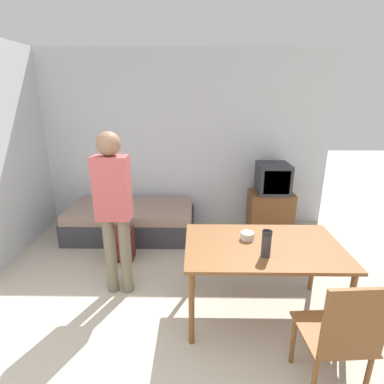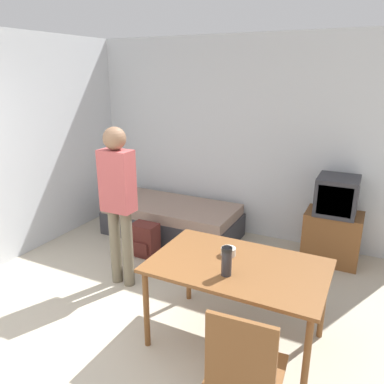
% 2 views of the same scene
% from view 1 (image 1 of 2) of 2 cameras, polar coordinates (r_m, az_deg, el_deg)
% --- Properties ---
extents(wall_back, '(4.94, 0.06, 2.70)m').
position_cam_1_polar(wall_back, '(4.78, -4.07, 9.71)').
color(wall_back, silver).
rests_on(wall_back, ground_plane).
extents(daybed, '(1.87, 0.91, 0.46)m').
position_cam_1_polar(daybed, '(4.63, -11.41, -5.38)').
color(daybed, '#333338').
rests_on(daybed, ground_plane).
extents(tv, '(0.65, 0.49, 1.07)m').
position_cam_1_polar(tv, '(4.75, 14.81, -1.45)').
color(tv, brown).
rests_on(tv, ground_plane).
extents(dining_table, '(1.42, 0.89, 0.74)m').
position_cam_1_polar(dining_table, '(2.87, 13.33, -11.07)').
color(dining_table, brown).
rests_on(dining_table, ground_plane).
extents(wooden_chair, '(0.47, 0.47, 0.97)m').
position_cam_1_polar(wooden_chair, '(2.40, 26.62, -23.01)').
color(wooden_chair, brown).
rests_on(wooden_chair, ground_plane).
extents(person_standing, '(0.34, 0.23, 1.72)m').
position_cam_1_polar(person_standing, '(3.07, -14.72, -2.16)').
color(person_standing, '#6B604C').
rests_on(person_standing, ground_plane).
extents(thermos_flask, '(0.08, 0.08, 0.23)m').
position_cam_1_polar(thermos_flask, '(2.61, 13.99, -9.27)').
color(thermos_flask, '#2D2D33').
rests_on(thermos_flask, dining_table).
extents(mate_bowl, '(0.13, 0.13, 0.07)m').
position_cam_1_polar(mate_bowl, '(2.90, 10.48, -8.19)').
color(mate_bowl, beige).
rests_on(mate_bowl, dining_table).
extents(backpack, '(0.32, 0.26, 0.42)m').
position_cam_1_polar(backpack, '(4.02, -13.41, -9.65)').
color(backpack, '#56231E').
rests_on(backpack, ground_plane).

